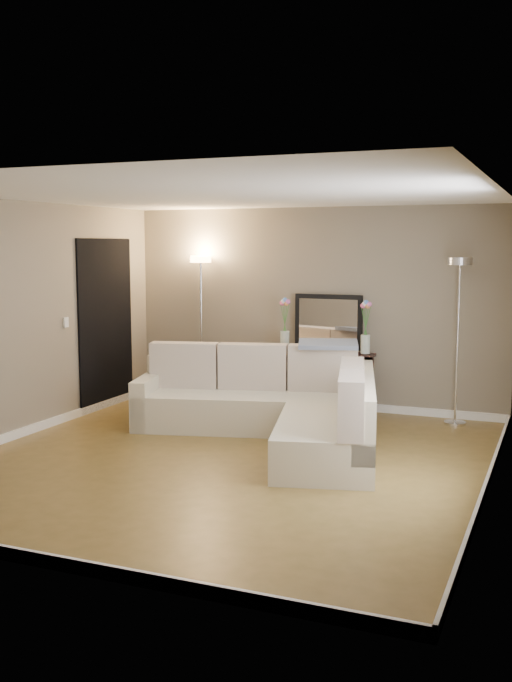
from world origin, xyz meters
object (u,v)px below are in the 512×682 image
at_px(sectional_sofa, 281,406).
at_px(floor_lamp_unlit, 459,307).
at_px(console_table, 318,378).
at_px(floor_lamp_lit, 201,299).

height_order(sectional_sofa, floor_lamp_unlit, floor_lamp_unlit).
height_order(console_table, floor_lamp_lit, floor_lamp_lit).
distance_m(floor_lamp_lit, floor_lamp_unlit, 3.45).
bearing_deg(floor_lamp_unlit, console_table, 178.20).
distance_m(sectional_sofa, floor_lamp_unlit, 2.42).
xyz_separation_m(console_table, floor_lamp_unlit, (1.73, -0.05, 0.96)).
bearing_deg(floor_lamp_unlit, sectional_sofa, -141.23).
bearing_deg(console_table, sectional_sofa, -88.98).
height_order(console_table, floor_lamp_unlit, floor_lamp_unlit).
bearing_deg(floor_lamp_lit, console_table, -4.30).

